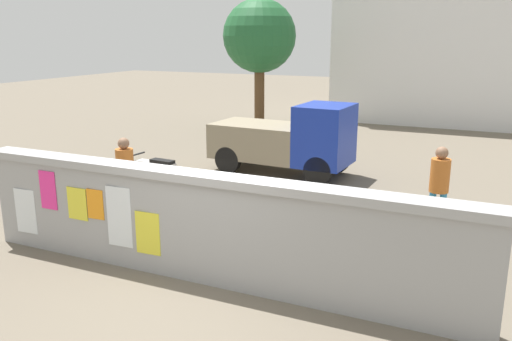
{
  "coord_description": "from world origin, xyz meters",
  "views": [
    {
      "loc": [
        3.65,
        -6.21,
        3.52
      ],
      "look_at": [
        -0.08,
        1.95,
        1.2
      ],
      "focal_mm": 37.18,
      "sensor_mm": 36.0,
      "label": 1
    }
  ],
  "objects_px": {
    "person_walking": "(439,182)",
    "person_bystander": "(125,170)",
    "tree_roadside": "(259,37)",
    "auto_rickshaw_truck": "(288,139)",
    "bicycle_near": "(225,224)",
    "motorcycle": "(157,174)",
    "bicycle_far": "(388,234)"
  },
  "relations": [
    {
      "from": "bicycle_far",
      "to": "person_walking",
      "type": "distance_m",
      "value": 1.58
    },
    {
      "from": "tree_roadside",
      "to": "motorcycle",
      "type": "bearing_deg",
      "value": -81.12
    },
    {
      "from": "motorcycle",
      "to": "tree_roadside",
      "type": "relative_size",
      "value": 0.4
    },
    {
      "from": "bicycle_near",
      "to": "tree_roadside",
      "type": "relative_size",
      "value": 0.35
    },
    {
      "from": "person_walking",
      "to": "auto_rickshaw_truck",
      "type": "bearing_deg",
      "value": 143.88
    },
    {
      "from": "bicycle_far",
      "to": "person_bystander",
      "type": "distance_m",
      "value": 5.03
    },
    {
      "from": "tree_roadside",
      "to": "person_walking",
      "type": "bearing_deg",
      "value": -49.47
    },
    {
      "from": "motorcycle",
      "to": "bicycle_near",
      "type": "height_order",
      "value": "bicycle_near"
    },
    {
      "from": "bicycle_far",
      "to": "tree_roadside",
      "type": "xyz_separation_m",
      "value": [
        -6.77,
        9.94,
        3.06
      ]
    },
    {
      "from": "person_bystander",
      "to": "bicycle_near",
      "type": "bearing_deg",
      "value": -8.95
    },
    {
      "from": "auto_rickshaw_truck",
      "to": "tree_roadside",
      "type": "bearing_deg",
      "value": 120.58
    },
    {
      "from": "auto_rickshaw_truck",
      "to": "bicycle_far",
      "type": "bearing_deg",
      "value": -51.29
    },
    {
      "from": "bicycle_far",
      "to": "tree_roadside",
      "type": "distance_m",
      "value": 12.41
    },
    {
      "from": "motorcycle",
      "to": "person_walking",
      "type": "bearing_deg",
      "value": -0.07
    },
    {
      "from": "motorcycle",
      "to": "tree_roadside",
      "type": "height_order",
      "value": "tree_roadside"
    },
    {
      "from": "bicycle_far",
      "to": "person_walking",
      "type": "height_order",
      "value": "person_walking"
    },
    {
      "from": "person_bystander",
      "to": "tree_roadside",
      "type": "height_order",
      "value": "tree_roadside"
    },
    {
      "from": "person_walking",
      "to": "person_bystander",
      "type": "distance_m",
      "value": 5.83
    },
    {
      "from": "bicycle_far",
      "to": "person_bystander",
      "type": "xyz_separation_m",
      "value": [
        -4.98,
        -0.33,
        0.62
      ]
    },
    {
      "from": "bicycle_near",
      "to": "person_walking",
      "type": "xyz_separation_m",
      "value": [
        3.24,
        2.01,
        0.62
      ]
    },
    {
      "from": "motorcycle",
      "to": "person_walking",
      "type": "xyz_separation_m",
      "value": [
        6.03,
        -0.01,
        0.52
      ]
    },
    {
      "from": "person_bystander",
      "to": "bicycle_far",
      "type": "bearing_deg",
      "value": 3.77
    },
    {
      "from": "bicycle_far",
      "to": "person_bystander",
      "type": "bearing_deg",
      "value": -176.23
    },
    {
      "from": "motorcycle",
      "to": "person_bystander",
      "type": "xyz_separation_m",
      "value": [
        0.44,
        -1.65,
        0.52
      ]
    },
    {
      "from": "auto_rickshaw_truck",
      "to": "person_walking",
      "type": "bearing_deg",
      "value": -36.12
    },
    {
      "from": "motorcycle",
      "to": "auto_rickshaw_truck",
      "type": "bearing_deg",
      "value": 55.21
    },
    {
      "from": "person_bystander",
      "to": "tree_roadside",
      "type": "xyz_separation_m",
      "value": [
        -1.78,
        10.27,
        2.44
      ]
    },
    {
      "from": "motorcycle",
      "to": "bicycle_near",
      "type": "distance_m",
      "value": 3.45
    },
    {
      "from": "auto_rickshaw_truck",
      "to": "person_walking",
      "type": "relative_size",
      "value": 2.27
    },
    {
      "from": "motorcycle",
      "to": "tree_roadside",
      "type": "distance_m",
      "value": 9.21
    },
    {
      "from": "motorcycle",
      "to": "bicycle_far",
      "type": "xyz_separation_m",
      "value": [
        5.42,
        -1.32,
        -0.1
      ]
    },
    {
      "from": "motorcycle",
      "to": "person_bystander",
      "type": "distance_m",
      "value": 1.78
    }
  ]
}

